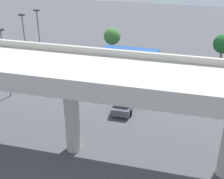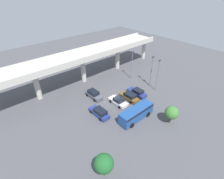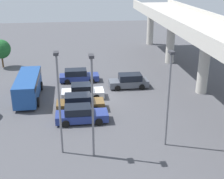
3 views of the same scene
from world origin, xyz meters
name	(u,v)px [view 3 (image 3 of 3)]	position (x,y,z in m)	size (l,w,h in m)	color
ground_plane	(99,98)	(0.00, 0.00, 0.00)	(104.44, 104.44, 0.00)	#4C4C51
highway_overpass	(207,35)	(0.00, 11.78, 6.64)	(49.95, 6.58, 8.14)	#BCB7AD
parked_car_0	(78,76)	(-5.60, -2.07, 0.74)	(2.07, 4.87, 1.57)	navy
parked_car_1	(129,81)	(-2.65, 3.86, 0.79)	(2.08, 4.64, 1.67)	#515660
parked_car_2	(82,92)	(-0.16, -1.79, 0.73)	(2.18, 4.59, 1.60)	silver
parked_car_3	(80,103)	(2.88, -2.18, 0.77)	(2.06, 4.75, 1.62)	brown
parked_car_4	(81,115)	(5.56, -2.17, 0.74)	(2.07, 4.81, 1.59)	navy
shuttle_bus	(28,85)	(-0.87, -7.60, 1.51)	(7.62, 2.57, 2.50)	#1E478C
lamp_post_near_aisle	(169,92)	(10.47, 4.43, 4.58)	(0.70, 0.35, 7.78)	slate
lamp_post_mid_lot	(59,97)	(10.54, -3.78, 4.70)	(0.70, 0.35, 8.01)	slate
lamp_post_by_overpass	(92,99)	(11.28, -1.42, 4.65)	(0.70, 0.35, 7.94)	slate
tree_front_left	(1,49)	(-13.01, -12.61, 2.67)	(2.70, 2.70, 4.02)	brown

